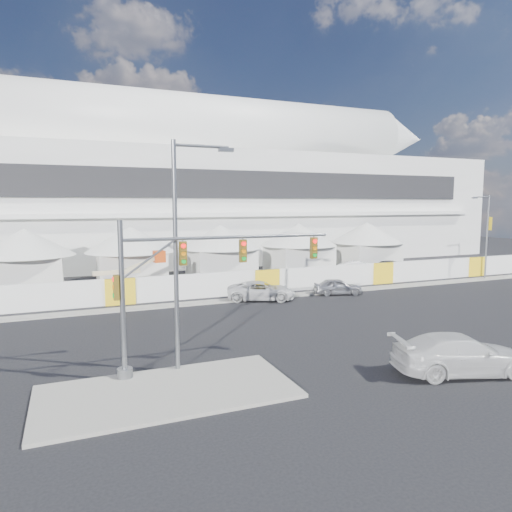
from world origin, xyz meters
name	(u,v)px	position (x,y,z in m)	size (l,w,h in m)	color
ground	(273,352)	(0.00, 0.00, 0.00)	(160.00, 160.00, 0.00)	black
median_island	(168,392)	(-6.00, -3.00, 0.07)	(10.00, 5.00, 0.15)	gray
far_curb	(413,285)	(20.00, 12.50, 0.06)	(80.00, 1.20, 0.12)	gray
stadium	(207,190)	(8.71, 41.50, 9.45)	(80.00, 24.80, 21.98)	silver
tent_row	(177,248)	(0.50, 24.00, 3.15)	(53.40, 8.40, 5.40)	silver
hoarding_fence	(267,281)	(6.00, 14.50, 1.00)	(70.00, 0.25, 2.00)	white
scaffold_tower	(441,213)	(46.00, 36.00, 6.00)	(4.40, 4.40, 12.00)	#595B60
sedan_silver	(338,287)	(11.18, 11.52, 0.68)	(3.98, 1.60, 1.35)	#A9AAAE
pickup_curb	(261,291)	(4.43, 11.95, 0.74)	(5.32, 2.45, 1.48)	silver
pickup_near	(461,354)	(6.53, -5.79, 0.88)	(6.05, 2.46, 1.76)	silver
lot_car_a	(360,268)	(19.10, 19.69, 0.74)	(4.50, 1.57, 1.48)	white
lot_car_b	(391,266)	(22.93, 19.28, 0.76)	(4.45, 1.79, 1.52)	black
traffic_mast	(176,286)	(-5.15, -1.00, 3.96)	(10.12, 0.65, 6.71)	slate
streetlight_median	(181,240)	(-4.82, -0.80, 5.95)	(2.80, 0.28, 10.11)	gray
streetlight_curb	(486,231)	(28.84, 12.50, 4.87)	(2.48, 0.56, 8.38)	gray
boom_lift	(111,285)	(-6.39, 17.76, 0.96)	(7.12, 1.98, 3.57)	#D44713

